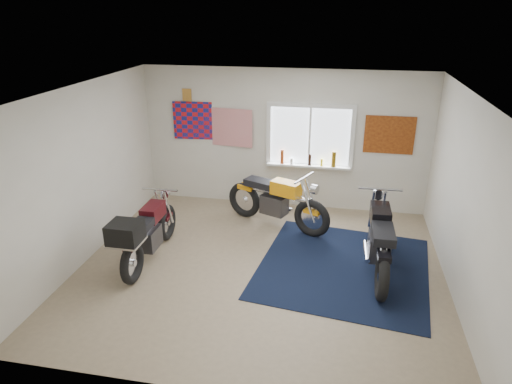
% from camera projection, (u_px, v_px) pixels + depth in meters
% --- Properties ---
extents(ground, '(5.50, 5.50, 0.00)m').
position_uv_depth(ground, '(260.00, 268.00, 7.03)').
color(ground, '#9E896B').
rests_on(ground, ground).
extents(room_shell, '(5.50, 5.50, 5.50)m').
position_uv_depth(room_shell, '(261.00, 168.00, 6.40)').
color(room_shell, white).
rests_on(room_shell, ground).
extents(navy_rug, '(2.81, 2.90, 0.01)m').
position_uv_depth(navy_rug, '(343.00, 267.00, 7.04)').
color(navy_rug, black).
rests_on(navy_rug, ground).
extents(window_assembly, '(1.66, 0.17, 1.26)m').
position_uv_depth(window_assembly, '(310.00, 141.00, 8.66)').
color(window_assembly, white).
rests_on(window_assembly, room_shell).
extents(oil_bottles, '(1.07, 0.09, 0.30)m').
position_uv_depth(oil_bottles, '(313.00, 159.00, 8.72)').
color(oil_bottles, '#943A15').
rests_on(oil_bottles, window_assembly).
extents(flag_display, '(1.60, 0.10, 1.17)m').
position_uv_depth(flag_display, '(187.00, 95.00, 8.79)').
color(flag_display, red).
rests_on(flag_display, room_shell).
extents(triumph_poster, '(0.90, 0.03, 0.70)m').
position_uv_depth(triumph_poster, '(389.00, 135.00, 8.35)').
color(triumph_poster, '#A54C14').
rests_on(triumph_poster, room_shell).
extents(yellow_triumph, '(2.00, 0.99, 1.07)m').
position_uv_depth(yellow_triumph, '(276.00, 202.00, 8.21)').
color(yellow_triumph, black).
rests_on(yellow_triumph, ground).
extents(black_chrome_bike, '(0.67, 2.19, 1.13)m').
position_uv_depth(black_chrome_bike, '(379.00, 241.00, 6.81)').
color(black_chrome_bike, black).
rests_on(black_chrome_bike, navy_rug).
extents(maroon_tourer, '(0.60, 1.98, 1.01)m').
position_uv_depth(maroon_tourer, '(145.00, 233.00, 6.96)').
color(maroon_tourer, black).
rests_on(maroon_tourer, ground).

